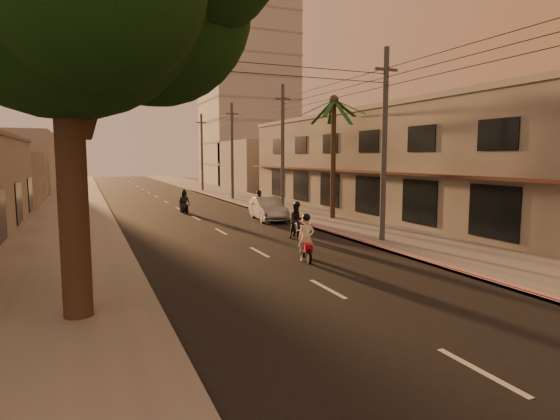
{
  "coord_description": "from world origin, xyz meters",
  "views": [
    {
      "loc": [
        -6.75,
        -10.28,
        4.04
      ],
      "look_at": [
        0.8,
        7.65,
        1.82
      ],
      "focal_mm": 30.0,
      "sensor_mm": 36.0,
      "label": 1
    }
  ],
  "objects_px": {
    "scooter_mid_a": "(297,222)",
    "parked_car": "(268,209)",
    "scooter_red": "(306,240)",
    "palm_tree": "(334,107)",
    "scooter_far_a": "(184,202)",
    "scooter_mid_b": "(259,206)"
  },
  "relations": [
    {
      "from": "scooter_mid_a",
      "to": "parked_car",
      "type": "height_order",
      "value": "scooter_mid_a"
    },
    {
      "from": "scooter_red",
      "to": "parked_car",
      "type": "bearing_deg",
      "value": 90.83
    },
    {
      "from": "parked_car",
      "to": "palm_tree",
      "type": "bearing_deg",
      "value": -11.61
    },
    {
      "from": "scooter_mid_a",
      "to": "scooter_far_a",
      "type": "bearing_deg",
      "value": 111.96
    },
    {
      "from": "palm_tree",
      "to": "scooter_far_a",
      "type": "bearing_deg",
      "value": 138.44
    },
    {
      "from": "scooter_mid_a",
      "to": "scooter_mid_b",
      "type": "xyz_separation_m",
      "value": [
        0.85,
        7.71,
        -0.01
      ]
    },
    {
      "from": "palm_tree",
      "to": "scooter_red",
      "type": "height_order",
      "value": "palm_tree"
    },
    {
      "from": "scooter_red",
      "to": "parked_car",
      "type": "xyz_separation_m",
      "value": [
        2.89,
        11.44,
        -0.09
      ]
    },
    {
      "from": "palm_tree",
      "to": "scooter_mid_a",
      "type": "xyz_separation_m",
      "value": [
        -5.08,
        -5.48,
        -6.31
      ]
    },
    {
      "from": "scooter_red",
      "to": "parked_car",
      "type": "height_order",
      "value": "scooter_red"
    },
    {
      "from": "parked_car",
      "to": "scooter_mid_a",
      "type": "bearing_deg",
      "value": -92.8
    },
    {
      "from": "palm_tree",
      "to": "scooter_red",
      "type": "relative_size",
      "value": 4.39
    },
    {
      "from": "palm_tree",
      "to": "scooter_red",
      "type": "distance_m",
      "value": 13.77
    },
    {
      "from": "scooter_far_a",
      "to": "scooter_mid_a",
      "type": "bearing_deg",
      "value": -82.46
    },
    {
      "from": "palm_tree",
      "to": "parked_car",
      "type": "distance_m",
      "value": 7.65
    },
    {
      "from": "scooter_mid_b",
      "to": "palm_tree",
      "type": "bearing_deg",
      "value": -26.69
    },
    {
      "from": "scooter_red",
      "to": "scooter_mid_b",
      "type": "height_order",
      "value": "scooter_mid_b"
    },
    {
      "from": "scooter_red",
      "to": "scooter_mid_a",
      "type": "xyz_separation_m",
      "value": [
        1.77,
        4.66,
        0.02
      ]
    },
    {
      "from": "scooter_far_a",
      "to": "parked_car",
      "type": "xyz_separation_m",
      "value": [
        4.17,
        -5.91,
        -0.04
      ]
    },
    {
      "from": "scooter_red",
      "to": "parked_car",
      "type": "distance_m",
      "value": 11.8
    },
    {
      "from": "scooter_red",
      "to": "parked_car",
      "type": "relative_size",
      "value": 0.41
    },
    {
      "from": "scooter_red",
      "to": "palm_tree",
      "type": "bearing_deg",
      "value": 70.96
    }
  ]
}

